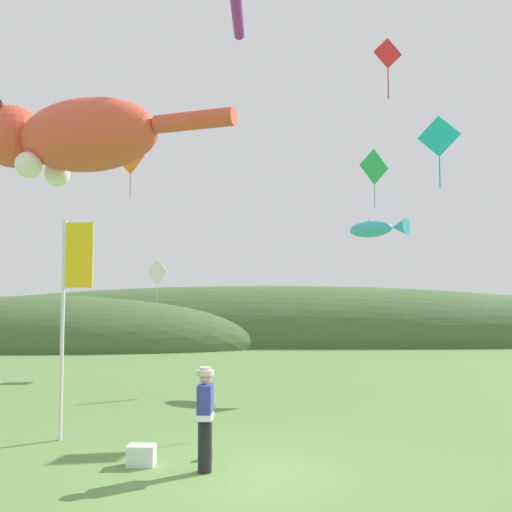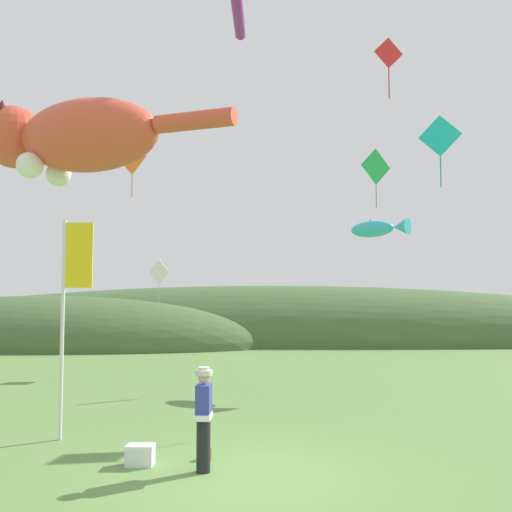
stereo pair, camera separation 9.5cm
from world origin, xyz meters
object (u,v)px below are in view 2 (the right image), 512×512
Objects in this scene: festival_attendant at (204,415)px; picnic_cooler at (140,455)px; kite_diamond_green at (376,167)px; festival_banner_pole at (70,295)px; kite_fish_windsock at (378,228)px; kite_spool at (207,454)px; kite_diamond_orange at (132,158)px; kite_tube_streamer at (238,13)px; kite_diamond_red at (388,54)px; kite_giant_cat at (72,138)px; kite_diamond_white at (159,273)px; kite_diamond_teal at (440,136)px.

festival_attendant is 1.45m from picnic_cooler.
festival_banner_pole is at bearing -128.94° from kite_diamond_green.
festival_banner_pole is at bearing -135.35° from kite_fish_windsock.
kite_spool is 11.63m from kite_fish_windsock.
kite_diamond_orange is 0.97× the size of kite_diamond_green.
festival_attendant is 0.78× the size of kite_diamond_orange.
kite_tube_streamer reaches higher than kite_spool.
kite_diamond_orange is 1.26× the size of kite_diamond_red.
kite_giant_cat is at bearing -161.51° from kite_fish_windsock.
kite_giant_cat is (-1.73, 4.61, 4.71)m from festival_banner_pole.
picnic_cooler is 0.21× the size of kite_diamond_green.
kite_diamond_white reaches higher than picnic_cooler.
festival_banner_pole reaches higher than kite_diamond_white.
kite_giant_cat is 3.45× the size of kite_diamond_green.
kite_diamond_green is (-0.83, 5.87, 0.45)m from kite_diamond_teal.
kite_diamond_green reaches higher than kite_diamond_teal.
kite_diamond_white is at bearing 147.26° from kite_diamond_teal.
picnic_cooler is 12.87m from kite_diamond_red.
kite_spool is 10.82m from kite_giant_cat.
kite_diamond_orange is at bearing 105.46° from picnic_cooler.
kite_giant_cat reaches higher than kite_diamond_green.
kite_diamond_green is at bearing 65.87° from kite_spool.
kite_diamond_teal is (5.96, -1.07, -4.36)m from kite_tube_streamer.
kite_giant_cat is 10.88m from kite_diamond_teal.
kite_diamond_teal is at bearing -10.15° from kite_tube_streamer.
festival_attendant is 11.97m from kite_diamond_red.
kite_diamond_teal is at bearing -70.47° from kite_fish_windsock.
kite_spool is at bearing -68.98° from kite_diamond_orange.
kite_spool is 0.12× the size of kite_diamond_red.
kite_tube_streamer reaches higher than kite_diamond_teal.
festival_banner_pole is at bearing -69.49° from kite_giant_cat.
kite_diamond_white is at bearing 105.18° from festival_attendant.
kite_diamond_orange reaches higher than kite_diamond_green.
kite_diamond_teal is (9.15, 4.44, 4.59)m from festival_banner_pole.
kite_giant_cat reaches higher than kite_spool.
festival_attendant is at bearing -112.74° from kite_diamond_green.
kite_diamond_orange is (-9.31, 2.46, 3.17)m from kite_fish_windsock.
kite_diamond_red reaches higher than kite_spool.
kite_fish_windsock is at bearing 26.27° from kite_tube_streamer.
kite_diamond_orange reaches higher than picnic_cooler.
kite_diamond_teal is at bearing 43.70° from kite_spool.
picnic_cooler is 15.02m from kite_diamond_orange.
kite_diamond_white is (-3.39, 11.84, 3.81)m from kite_spool.
kite_fish_windsock is (4.81, 9.93, 4.40)m from festival_attendant.
kite_diamond_green is at bearing 51.06° from festival_banner_pole.
kite_diamond_green is at bearing -0.02° from kite_diamond_orange.
festival_attendant is 0.98× the size of kite_diamond_red.
kite_diamond_red reaches higher than kite_diamond_white.
kite_diamond_red is (4.56, 5.60, 9.93)m from kite_spool.
kite_giant_cat is 3.82× the size of kite_diamond_teal.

